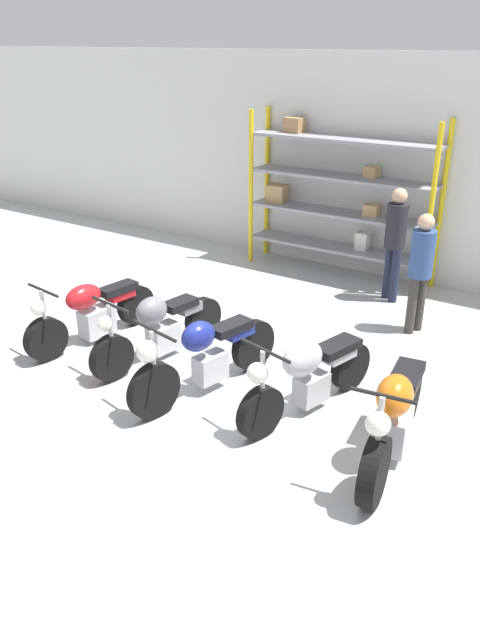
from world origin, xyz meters
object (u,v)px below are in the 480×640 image
at_px(motorcycle_silver, 308,373).
at_px(shelving_rack, 337,194).
at_px(person_browsing, 395,236).
at_px(person_near_rack, 421,264).
at_px(motorcycle_grey, 159,327).
at_px(motorcycle_orange, 394,417).
at_px(motorcycle_red, 92,312).
at_px(motorcycle_blue, 205,355).

bearing_deg(motorcycle_silver, shelving_rack, -143.60).
height_order(person_browsing, person_near_rack, person_browsing).
height_order(shelving_rack, motorcycle_grey, shelving_rack).
height_order(motorcycle_orange, person_browsing, person_browsing).
bearing_deg(motorcycle_orange, shelving_rack, -155.94).
xyz_separation_m(motorcycle_red, motorcycle_orange, (4.33, -0.31, 0.06)).
distance_m(shelving_rack, person_near_rack, 2.61).
bearing_deg(motorcycle_silver, person_browsing, -159.04).
bearing_deg(shelving_rack, motorcycle_blue, -83.30).
relative_size(shelving_rack, motorcycle_orange, 1.59).
bearing_deg(motorcycle_grey, motorcycle_red, -75.78).
bearing_deg(motorcycle_orange, motorcycle_blue, -98.13).
bearing_deg(motorcycle_grey, shelving_rack, -177.59).
height_order(motorcycle_red, person_browsing, person_browsing).
xyz_separation_m(motorcycle_red, person_near_rack, (3.54, 2.66, 0.58)).
bearing_deg(motorcycle_blue, motorcycle_silver, 115.19).
height_order(motorcycle_orange, person_near_rack, person_near_rack).
xyz_separation_m(motorcycle_silver, motorcycle_orange, (1.08, -0.31, 0.00)).
distance_m(motorcycle_orange, person_near_rack, 3.12).
bearing_deg(motorcycle_orange, motorcycle_red, -101.40).
relative_size(motorcycle_grey, person_near_rack, 1.26).
distance_m(motorcycle_grey, motorcycle_blue, 1.06).
relative_size(motorcycle_silver, motorcycle_orange, 0.97).
bearing_deg(shelving_rack, motorcycle_red, -109.63).
height_order(motorcycle_red, motorcycle_silver, motorcycle_silver).
relative_size(motorcycle_silver, person_near_rack, 1.19).
height_order(motorcycle_silver, person_near_rack, person_near_rack).
relative_size(motorcycle_red, motorcycle_grey, 0.97).
distance_m(motorcycle_red, motorcycle_silver, 3.24).
distance_m(motorcycle_grey, motorcycle_orange, 3.28).
bearing_deg(motorcycle_grey, person_browsing, 161.67).
relative_size(motorcycle_blue, motorcycle_orange, 1.04).
distance_m(shelving_rack, motorcycle_silver, 4.70).
bearing_deg(shelving_rack, person_near_rack, -38.73).
xyz_separation_m(motorcycle_grey, motorcycle_orange, (3.25, -0.42, 0.04)).
height_order(shelving_rack, motorcycle_orange, shelving_rack).
height_order(motorcycle_red, motorcycle_orange, motorcycle_orange).
bearing_deg(motorcycle_red, motorcycle_orange, 93.84).
distance_m(motorcycle_blue, person_browsing, 3.98).
bearing_deg(shelving_rack, motorcycle_orange, -58.64).
xyz_separation_m(motorcycle_grey, motorcycle_silver, (2.17, -0.11, 0.04)).
bearing_deg(motorcycle_orange, motorcycle_grey, -104.59).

